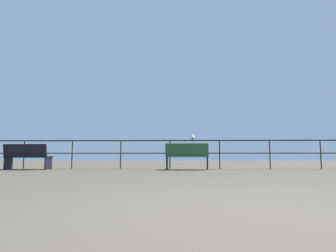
# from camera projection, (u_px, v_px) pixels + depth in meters

# --- Properties ---
(ground_plane) EXTENTS (60.00, 60.00, 0.00)m
(ground_plane) POSITION_uv_depth(u_px,v_px,m) (253.00, 211.00, 2.49)
(ground_plane) COLOR brown
(pier_railing) EXTENTS (20.69, 0.05, 1.09)m
(pier_railing) POSITION_uv_depth(u_px,v_px,m) (195.00, 148.00, 10.99)
(pier_railing) COLOR #2B2B21
(pier_railing) RESTS_ON ground_plane
(bench_far_left) EXTENTS (1.68, 0.83, 0.91)m
(bench_far_left) POSITION_uv_depth(u_px,v_px,m) (27.00, 155.00, 10.40)
(bench_far_left) COLOR black
(bench_far_left) RESTS_ON ground_plane
(bench_near_left) EXTENTS (1.53, 0.66, 0.93)m
(bench_near_left) POSITION_uv_depth(u_px,v_px,m) (187.00, 155.00, 10.23)
(bench_near_left) COLOR #28542F
(bench_near_left) RESTS_ON ground_plane
(seagull_on_rail) EXTENTS (0.19, 0.46, 0.22)m
(seagull_on_rail) POSITION_uv_depth(u_px,v_px,m) (193.00, 137.00, 11.05)
(seagull_on_rail) COLOR silver
(seagull_on_rail) RESTS_ON pier_railing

